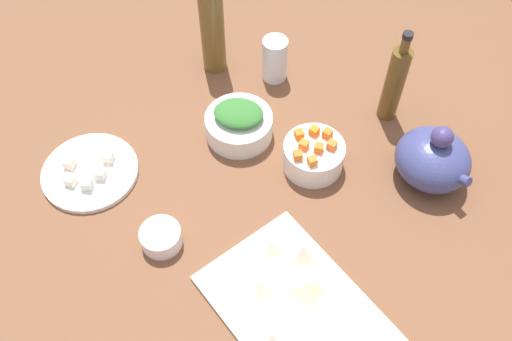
% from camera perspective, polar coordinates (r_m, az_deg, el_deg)
% --- Properties ---
extents(tabletop, '(1.90, 1.90, 0.03)m').
position_cam_1_polar(tabletop, '(1.21, 0.00, -1.80)').
color(tabletop, brown).
rests_on(tabletop, ground).
extents(cutting_board, '(0.37, 0.26, 0.01)m').
position_cam_1_polar(cutting_board, '(1.06, 4.32, -14.25)').
color(cutting_board, silver).
rests_on(cutting_board, tabletop).
extents(plate_tofu, '(0.21, 0.21, 0.01)m').
position_cam_1_polar(plate_tofu, '(1.26, -16.68, -0.14)').
color(plate_tofu, white).
rests_on(plate_tofu, tabletop).
extents(bowl_greens, '(0.15, 0.15, 0.06)m').
position_cam_1_polar(bowl_greens, '(1.26, -1.76, 4.62)').
color(bowl_greens, white).
rests_on(bowl_greens, tabletop).
extents(bowl_carrots, '(0.13, 0.13, 0.06)m').
position_cam_1_polar(bowl_carrots, '(1.21, 5.91, 1.53)').
color(bowl_carrots, white).
rests_on(bowl_carrots, tabletop).
extents(bowl_small_side, '(0.08, 0.08, 0.04)m').
position_cam_1_polar(bowl_small_side, '(1.12, -9.74, -6.80)').
color(bowl_small_side, white).
rests_on(bowl_small_side, tabletop).
extents(teapot, '(0.18, 0.15, 0.15)m').
position_cam_1_polar(teapot, '(1.22, 17.74, 1.14)').
color(teapot, '#3E447A').
rests_on(teapot, tabletop).
extents(bottle_0, '(0.04, 0.04, 0.24)m').
position_cam_1_polar(bottle_0, '(1.28, 14.05, 8.73)').
color(bottle_0, brown).
rests_on(bottle_0, tabletop).
extents(bottle_1, '(0.06, 0.06, 0.28)m').
position_cam_1_polar(bottle_1, '(1.36, -4.51, 14.37)').
color(bottle_1, brown).
rests_on(bottle_1, tabletop).
extents(drinking_glass_0, '(0.06, 0.06, 0.11)m').
position_cam_1_polar(drinking_glass_0, '(1.37, 1.94, 11.37)').
color(drinking_glass_0, white).
rests_on(drinking_glass_0, tabletop).
extents(carrot_cube_0, '(0.03, 0.03, 0.02)m').
position_cam_1_polar(carrot_cube_0, '(1.17, 6.47, 2.32)').
color(carrot_cube_0, orange).
rests_on(carrot_cube_0, bowl_carrots).
extents(carrot_cube_1, '(0.02, 0.02, 0.02)m').
position_cam_1_polar(carrot_cube_1, '(1.20, 5.88, 4.19)').
color(carrot_cube_1, orange).
rests_on(carrot_cube_1, bowl_carrots).
extents(carrot_cube_2, '(0.02, 0.02, 0.02)m').
position_cam_1_polar(carrot_cube_2, '(1.18, 7.81, 2.62)').
color(carrot_cube_2, orange).
rests_on(carrot_cube_2, bowl_carrots).
extents(carrot_cube_3, '(0.02, 0.02, 0.02)m').
position_cam_1_polar(carrot_cube_3, '(1.17, 4.95, 2.65)').
color(carrot_cube_3, orange).
rests_on(carrot_cube_3, bowl_carrots).
extents(carrot_cube_4, '(0.02, 0.02, 0.02)m').
position_cam_1_polar(carrot_cube_4, '(1.15, 4.32, 1.56)').
color(carrot_cube_4, orange).
rests_on(carrot_cube_4, bowl_carrots).
extents(carrot_cube_5, '(0.02, 0.02, 0.02)m').
position_cam_1_polar(carrot_cube_5, '(1.19, 4.46, 3.72)').
color(carrot_cube_5, orange).
rests_on(carrot_cube_5, bowl_carrots).
extents(carrot_cube_6, '(0.02, 0.02, 0.02)m').
position_cam_1_polar(carrot_cube_6, '(1.20, 7.36, 3.79)').
color(carrot_cube_6, orange).
rests_on(carrot_cube_6, bowl_carrots).
extents(carrot_cube_7, '(0.02, 0.02, 0.02)m').
position_cam_1_polar(carrot_cube_7, '(1.15, 5.81, 0.98)').
color(carrot_cube_7, orange).
rests_on(carrot_cube_7, bowl_carrots).
extents(chopped_greens_mound, '(0.14, 0.14, 0.03)m').
position_cam_1_polar(chopped_greens_mound, '(1.23, -1.81, 5.91)').
color(chopped_greens_mound, '#357630').
rests_on(chopped_greens_mound, bowl_greens).
extents(tofu_cube_0, '(0.03, 0.03, 0.02)m').
position_cam_1_polar(tofu_cube_0, '(1.24, -18.55, -0.96)').
color(tofu_cube_0, white).
rests_on(tofu_cube_0, plate_tofu).
extents(tofu_cube_1, '(0.03, 0.03, 0.02)m').
position_cam_1_polar(tofu_cube_1, '(1.23, -15.75, -0.35)').
color(tofu_cube_1, white).
rests_on(tofu_cube_1, plate_tofu).
extents(tofu_cube_2, '(0.03, 0.03, 0.02)m').
position_cam_1_polar(tofu_cube_2, '(1.22, -17.02, -1.39)').
color(tofu_cube_2, white).
rests_on(tofu_cube_2, plate_tofu).
extents(tofu_cube_3, '(0.03, 0.03, 0.02)m').
position_cam_1_polar(tofu_cube_3, '(1.27, -18.65, 0.72)').
color(tofu_cube_3, '#F6E3CC').
rests_on(tofu_cube_3, plate_tofu).
extents(tofu_cube_4, '(0.03, 0.03, 0.02)m').
position_cam_1_polar(tofu_cube_4, '(1.25, -14.99, 1.34)').
color(tofu_cube_4, white).
rests_on(tofu_cube_4, plate_tofu).
extents(dumpling_0, '(0.07, 0.07, 0.03)m').
position_cam_1_polar(dumpling_0, '(1.05, 0.32, -11.70)').
color(dumpling_0, beige).
rests_on(dumpling_0, cutting_board).
extents(dumpling_2, '(0.06, 0.06, 0.03)m').
position_cam_1_polar(dumpling_2, '(1.09, 4.77, -8.26)').
color(dumpling_2, beige).
rests_on(dumpling_2, cutting_board).
extents(dumpling_3, '(0.07, 0.08, 0.03)m').
position_cam_1_polar(dumpling_3, '(1.06, 5.34, -11.82)').
color(dumpling_3, beige).
rests_on(dumpling_3, cutting_board).
extents(dumpling_4, '(0.06, 0.07, 0.03)m').
position_cam_1_polar(dumpling_4, '(1.02, 1.61, -16.81)').
color(dumpling_4, beige).
rests_on(dumpling_4, cutting_board).
extents(dumpling_5, '(0.06, 0.06, 0.03)m').
position_cam_1_polar(dumpling_5, '(1.09, 1.51, -7.77)').
color(dumpling_5, beige).
rests_on(dumpling_5, cutting_board).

